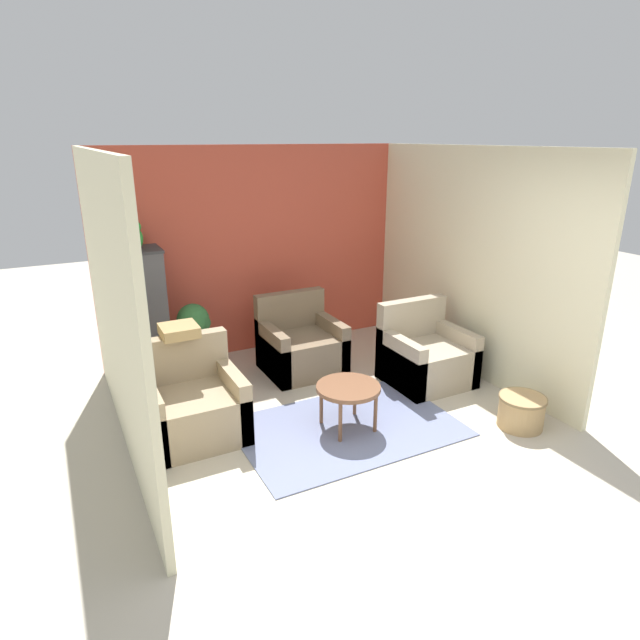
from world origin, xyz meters
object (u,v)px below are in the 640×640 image
object	(u,v)px
coffee_table	(348,390)
parrot	(136,236)
armchair_right	(425,357)
armchair_middle	(301,347)
wicker_basket	(521,411)
armchair_left	(193,407)
potted_plant	(194,331)
birdcage	(145,316)

from	to	relation	value
coffee_table	parrot	size ratio (longest dim) A/B	2.01
armchair_right	armchair_middle	size ratio (longest dim) A/B	1.00
parrot	armchair_middle	bearing A→B (deg)	-19.44
parrot	wicker_basket	world-z (taller)	parrot
armchair_left	potted_plant	distance (m)	1.40
armchair_left	armchair_right	bearing A→B (deg)	-0.91
birdcage	wicker_basket	distance (m)	4.06
coffee_table	parrot	world-z (taller)	parrot
armchair_middle	parrot	distance (m)	2.20
armchair_right	armchair_middle	xyz separation A→B (m)	(-1.12, 0.92, 0.00)
armchair_right	coffee_table	bearing A→B (deg)	-158.70
parrot	potted_plant	bearing A→B (deg)	-14.58
potted_plant	wicker_basket	size ratio (longest dim) A/B	1.94
birdcage	potted_plant	size ratio (longest dim) A/B	1.76
birdcage	potted_plant	xyz separation A→B (m)	(0.50, -0.13, -0.21)
armchair_middle	parrot	xyz separation A→B (m)	(-1.63, 0.58, 1.36)
armchair_left	armchair_middle	world-z (taller)	same
armchair_left	parrot	xyz separation A→B (m)	(-0.12, 1.46, 1.36)
armchair_right	birdcage	xyz separation A→B (m)	(-2.75, 1.50, 0.46)
armchair_middle	potted_plant	xyz separation A→B (m)	(-1.14, 0.45, 0.25)
coffee_table	armchair_middle	xyz separation A→B (m)	(0.18, 1.43, -0.10)
parrot	wicker_basket	distance (m)	4.28
potted_plant	wicker_basket	bearing A→B (deg)	-46.70
coffee_table	wicker_basket	bearing A→B (deg)	-26.00
parrot	birdcage	bearing A→B (deg)	-90.00
parrot	armchair_right	bearing A→B (deg)	-28.61
armchair_middle	birdcage	distance (m)	1.79
coffee_table	armchair_middle	distance (m)	1.44
armchair_middle	armchair_right	bearing A→B (deg)	-39.58
wicker_basket	birdcage	bearing A→B (deg)	137.20
armchair_left	coffee_table	bearing A→B (deg)	-22.27
coffee_table	potted_plant	distance (m)	2.11
armchair_right	potted_plant	distance (m)	2.65
armchair_right	armchair_middle	bearing A→B (deg)	140.42
armchair_middle	potted_plant	world-z (taller)	armchair_middle
coffee_table	potted_plant	bearing A→B (deg)	117.14
wicker_basket	armchair_middle	bearing A→B (deg)	121.38
potted_plant	wicker_basket	xyz separation A→B (m)	(2.45, -2.60, -0.37)
armchair_left	birdcage	world-z (taller)	birdcage
armchair_right	potted_plant	size ratio (longest dim) A/B	1.04
armchair_right	birdcage	world-z (taller)	birdcage
armchair_middle	wicker_basket	xyz separation A→B (m)	(1.32, -2.16, -0.13)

